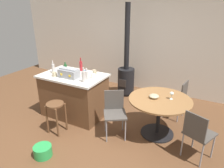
{
  "coord_description": "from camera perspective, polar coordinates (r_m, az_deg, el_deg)",
  "views": [
    {
      "loc": [
        2.02,
        -2.76,
        2.4
      ],
      "look_at": [
        0.2,
        0.64,
        0.84
      ],
      "focal_mm": 33.43,
      "sensor_mm": 36.0,
      "label": 1
    }
  ],
  "objects": [
    {
      "name": "cup_3",
      "position": [
        4.41,
        -4.8,
        3.23
      ],
      "size": [
        0.11,
        0.08,
        0.1
      ],
      "color": "tan",
      "rests_on": "kitchen_island"
    },
    {
      "name": "bottle_1",
      "position": [
        4.68,
        -8.5,
        4.96
      ],
      "size": [
        0.07,
        0.07,
        0.3
      ],
      "color": "maroon",
      "rests_on": "kitchen_island"
    },
    {
      "name": "dining_table",
      "position": [
        3.95,
        12.84,
        -6.21
      ],
      "size": [
        1.14,
        1.14,
        0.74
      ],
      "color": "black",
      "rests_on": "ground_plane"
    },
    {
      "name": "ground_plane",
      "position": [
        4.18,
        -6.81,
        -13.24
      ],
      "size": [
        8.8,
        8.8,
        0.0
      ],
      "primitive_type": "plane",
      "color": "brown"
    },
    {
      "name": "back_wall",
      "position": [
        5.9,
        7.71,
        11.53
      ],
      "size": [
        8.0,
        0.1,
        2.7
      ],
      "primitive_type": "cube",
      "color": "beige",
      "rests_on": "ground_plane"
    },
    {
      "name": "wooden_stool",
      "position": [
        4.11,
        -15.14,
        -7.15
      ],
      "size": [
        0.33,
        0.33,
        0.61
      ],
      "color": "brown",
      "rests_on": "ground_plane"
    },
    {
      "name": "bottle_4",
      "position": [
        4.02,
        -7.76,
        2.08
      ],
      "size": [
        0.07,
        0.07,
        0.29
      ],
      "color": "#B7B2AD",
      "rests_on": "kitchen_island"
    },
    {
      "name": "cup_1",
      "position": [
        4.43,
        -7.5,
        3.11
      ],
      "size": [
        0.12,
        0.08,
        0.09
      ],
      "color": "#4C7099",
      "rests_on": "kitchen_island"
    },
    {
      "name": "plastic_bucket",
      "position": [
        3.78,
        -18.4,
        -17.02
      ],
      "size": [
        0.3,
        0.3,
        0.19
      ],
      "primitive_type": "cylinder",
      "color": "green",
      "rests_on": "ground_plane"
    },
    {
      "name": "folding_chair_left",
      "position": [
        3.56,
        22.39,
        -12.11
      ],
      "size": [
        0.53,
        0.53,
        0.85
      ],
      "color": "#47423D",
      "rests_on": "ground_plane"
    },
    {
      "name": "toolbox",
      "position": [
        4.31,
        -11.71,
        2.91
      ],
      "size": [
        0.42,
        0.22,
        0.19
      ],
      "color": "gray",
      "rests_on": "kitchen_island"
    },
    {
      "name": "cup_0",
      "position": [
        4.46,
        -15.46,
        2.61
      ],
      "size": [
        0.12,
        0.09,
        0.1
      ],
      "color": "tan",
      "rests_on": "kitchen_island"
    },
    {
      "name": "bottle_2",
      "position": [
        4.74,
        -12.62,
        4.41
      ],
      "size": [
        0.08,
        0.08,
        0.2
      ],
      "color": "#194C23",
      "rests_on": "kitchen_island"
    },
    {
      "name": "kitchen_island",
      "position": [
        4.65,
        -10.32,
        -2.96
      ],
      "size": [
        1.36,
        0.88,
        0.94
      ],
      "color": "brown",
      "rests_on": "ground_plane"
    },
    {
      "name": "folding_chair_far",
      "position": [
        3.88,
        0.73,
        -7.2
      ],
      "size": [
        0.55,
        0.55,
        0.86
      ],
      "color": "#47423D",
      "rests_on": "ground_plane"
    },
    {
      "name": "bottle_3",
      "position": [
        4.16,
        -6.96,
        2.46
      ],
      "size": [
        0.08,
        0.08,
        0.23
      ],
      "color": "#B7B2AD",
      "rests_on": "kitchen_island"
    },
    {
      "name": "cup_2",
      "position": [
        4.21,
        -5.12,
        2.19
      ],
      "size": [
        0.12,
        0.08,
        0.09
      ],
      "color": "white",
      "rests_on": "kitchen_island"
    },
    {
      "name": "folding_chair_near",
      "position": [
        4.63,
        17.56,
        -3.3
      ],
      "size": [
        0.45,
        0.45,
        0.85
      ],
      "color": "#47423D",
      "rests_on": "ground_plane"
    },
    {
      "name": "bottle_0",
      "position": [
        4.66,
        -15.79,
        4.18
      ],
      "size": [
        0.06,
        0.06,
        0.28
      ],
      "color": "#B7B2AD",
      "rests_on": "kitchen_island"
    },
    {
      "name": "serving_bowl",
      "position": [
        3.87,
        11.41,
        -3.27
      ],
      "size": [
        0.18,
        0.18,
        0.07
      ],
      "primitive_type": "ellipsoid",
      "color": "tan",
      "rests_on": "dining_table"
    },
    {
      "name": "wood_stove",
      "position": [
        5.55,
        3.87,
        2.64
      ],
      "size": [
        0.44,
        0.45,
        2.36
      ],
      "color": "black",
      "rests_on": "ground_plane"
    },
    {
      "name": "wine_glass",
      "position": [
        3.87,
        16.03,
        -2.57
      ],
      "size": [
        0.07,
        0.07,
        0.14
      ],
      "color": "silver",
      "rests_on": "dining_table"
    }
  ]
}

